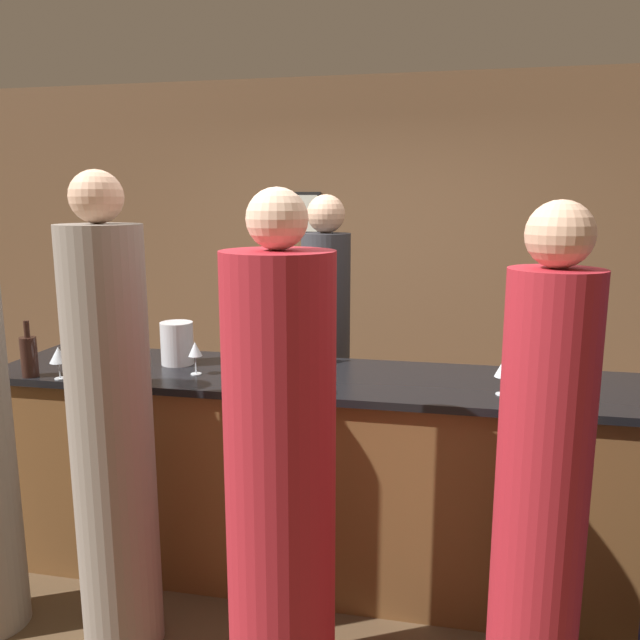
% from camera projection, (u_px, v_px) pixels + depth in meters
% --- Properties ---
extents(ground_plane, '(14.00, 14.00, 0.00)m').
position_uv_depth(ground_plane, '(327.00, 571.00, 3.17)').
color(ground_plane, '#4C3823').
extents(back_wall, '(8.00, 0.08, 2.80)m').
position_uv_depth(back_wall, '(378.00, 258.00, 5.02)').
color(back_wall, brown).
rests_on(back_wall, ground_plane).
extents(bar_counter, '(3.31, 0.69, 1.03)m').
position_uv_depth(bar_counter, '(327.00, 476.00, 3.07)').
color(bar_counter, brown).
rests_on(bar_counter, ground_plane).
extents(bartender, '(0.29, 0.29, 1.89)m').
position_uv_depth(bartender, '(326.00, 363.00, 3.70)').
color(bartender, '#2D2D33').
rests_on(bartender, ground_plane).
extents(guest_0, '(0.30, 0.30, 1.86)m').
position_uv_depth(guest_0, '(541.00, 498.00, 2.08)').
color(guest_0, maroon).
rests_on(guest_0, ground_plane).
extents(guest_1, '(0.40, 0.40, 1.90)m').
position_uv_depth(guest_1, '(280.00, 478.00, 2.23)').
color(guest_1, maroon).
rests_on(guest_1, ground_plane).
extents(guest_3, '(0.33, 0.33, 1.97)m').
position_uv_depth(guest_3, '(112.00, 436.00, 2.50)').
color(guest_3, gray).
rests_on(guest_3, ground_plane).
extents(wine_bottle_0, '(0.08, 0.08, 0.27)m').
position_uv_depth(wine_bottle_0, '(29.00, 356.00, 2.95)').
color(wine_bottle_0, black).
rests_on(wine_bottle_0, bar_counter).
extents(wine_bottle_1, '(0.07, 0.07, 0.29)m').
position_uv_depth(wine_bottle_1, '(297.00, 342.00, 3.16)').
color(wine_bottle_1, black).
rests_on(wine_bottle_1, bar_counter).
extents(ice_bucket, '(0.17, 0.17, 0.22)m').
position_uv_depth(ice_bucket, '(177.00, 343.00, 3.17)').
color(ice_bucket, silver).
rests_on(ice_bucket, bar_counter).
extents(wine_glass_0, '(0.07, 0.07, 0.16)m').
position_uv_depth(wine_glass_0, '(195.00, 350.00, 2.97)').
color(wine_glass_0, silver).
rests_on(wine_glass_0, bar_counter).
extents(wine_glass_1, '(0.08, 0.08, 0.15)m').
position_uv_depth(wine_glass_1, '(58.00, 355.00, 2.90)').
color(wine_glass_1, silver).
rests_on(wine_glass_1, bar_counter).
extents(wine_glass_2, '(0.07, 0.07, 0.17)m').
position_uv_depth(wine_glass_2, '(105.00, 344.00, 3.08)').
color(wine_glass_2, silver).
rests_on(wine_glass_2, bar_counter).
extents(wine_glass_3, '(0.08, 0.08, 0.17)m').
position_uv_depth(wine_glass_3, '(297.00, 347.00, 2.98)').
color(wine_glass_3, silver).
rests_on(wine_glass_3, bar_counter).
extents(wine_glass_4, '(0.07, 0.07, 0.15)m').
position_uv_depth(wine_glass_4, '(503.00, 369.00, 2.66)').
color(wine_glass_4, silver).
rests_on(wine_glass_4, bar_counter).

